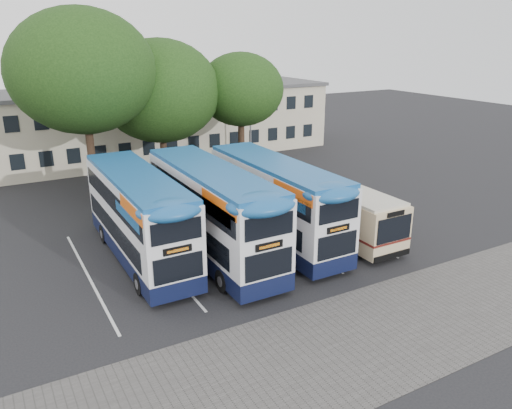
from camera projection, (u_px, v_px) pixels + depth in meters
The scene contains 12 objects.
ground at pixel (341, 268), 23.90m from camera, with size 120.00×120.00×0.00m, color black.
paving_strip at pixel (382, 331), 18.84m from camera, with size 40.00×6.00×0.01m, color #595654.
bay_lines at pixel (225, 247), 26.29m from camera, with size 14.12×11.00×0.01m.
depot_building at pixel (156, 121), 45.15m from camera, with size 32.40×8.40×6.20m.
lamp_post at pixel (251, 104), 41.50m from camera, with size 0.25×1.05×9.06m.
tree_left at pixel (82, 71), 30.97m from camera, with size 9.13×9.13×12.34m.
tree_mid at pixel (160, 91), 35.59m from camera, with size 8.61×8.61×10.45m.
tree_right at pixel (241, 90), 37.58m from camera, with size 6.47×6.47×9.43m.
bus_dd_left at pixel (139, 213), 24.16m from camera, with size 2.56×10.54×4.39m.
bus_dd_mid at pixel (212, 209), 24.48m from camera, with size 2.66×10.99×4.58m.
bus_dd_right at pixel (275, 198), 26.31m from camera, with size 2.57×10.59×4.41m.
bus_single at pixel (331, 204), 27.90m from camera, with size 2.45×9.62×2.87m.
Camera 1 is at (-14.12, -16.86, 10.66)m, focal length 35.00 mm.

